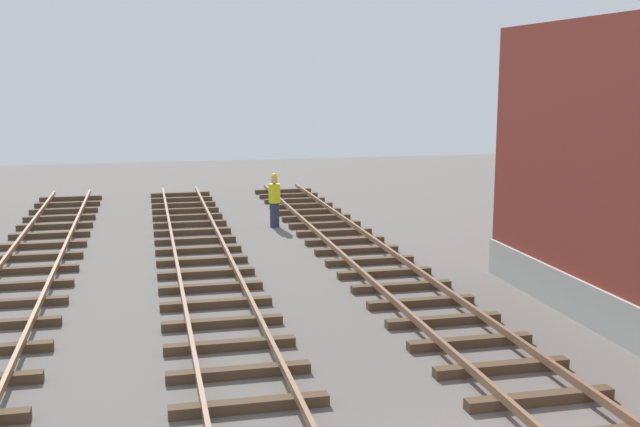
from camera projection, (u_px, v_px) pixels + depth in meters
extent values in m
cube|color=#4C3826|center=(540.00, 399.00, 12.24)|extent=(2.50, 0.24, 0.18)
cube|color=#4C3826|center=(501.00, 368.00, 13.54)|extent=(2.50, 0.24, 0.18)
cube|color=#4C3826|center=(470.00, 342.00, 14.84)|extent=(2.50, 0.24, 0.18)
cube|color=#4C3826|center=(443.00, 321.00, 16.15)|extent=(2.50, 0.24, 0.18)
cube|color=#4C3826|center=(421.00, 302.00, 17.45)|extent=(2.50, 0.24, 0.18)
cube|color=#4C3826|center=(401.00, 287.00, 18.76)|extent=(2.50, 0.24, 0.18)
cube|color=#4C3826|center=(384.00, 273.00, 20.06)|extent=(2.50, 0.24, 0.18)
cube|color=#4C3826|center=(370.00, 261.00, 21.37)|extent=(2.50, 0.24, 0.18)
cube|color=#4C3826|center=(356.00, 250.00, 22.67)|extent=(2.50, 0.24, 0.18)
cube|color=#4C3826|center=(345.00, 241.00, 23.98)|extent=(2.50, 0.24, 0.18)
cube|color=#4C3826|center=(334.00, 232.00, 25.28)|extent=(2.50, 0.24, 0.18)
cube|color=#4C3826|center=(325.00, 225.00, 26.58)|extent=(2.50, 0.24, 0.18)
cube|color=#4C3826|center=(316.00, 218.00, 27.89)|extent=(2.50, 0.24, 0.18)
cube|color=#4C3826|center=(308.00, 212.00, 29.19)|extent=(2.50, 0.24, 0.18)
cube|color=#4C3826|center=(301.00, 206.00, 30.50)|extent=(2.50, 0.24, 0.18)
cube|color=#4C3826|center=(295.00, 200.00, 31.80)|extent=(2.50, 0.24, 0.18)
cube|color=#4C3826|center=(289.00, 196.00, 33.11)|extent=(2.50, 0.24, 0.18)
cube|color=#4C3826|center=(283.00, 191.00, 34.41)|extent=(2.50, 0.24, 0.18)
cube|color=#4C3826|center=(250.00, 406.00, 11.99)|extent=(2.50, 0.24, 0.18)
cube|color=#4C3826|center=(239.00, 372.00, 13.33)|extent=(2.50, 0.24, 0.18)
cube|color=#4C3826|center=(230.00, 345.00, 14.66)|extent=(2.50, 0.24, 0.18)
cube|color=#4C3826|center=(223.00, 323.00, 16.00)|extent=(2.50, 0.24, 0.18)
cube|color=#4C3826|center=(216.00, 304.00, 17.34)|extent=(2.50, 0.24, 0.18)
cube|color=#4C3826|center=(211.00, 288.00, 18.68)|extent=(2.50, 0.24, 0.18)
cube|color=#4C3826|center=(206.00, 273.00, 20.02)|extent=(2.50, 0.24, 0.18)
cube|color=#4C3826|center=(202.00, 261.00, 21.36)|extent=(2.50, 0.24, 0.18)
cube|color=#4C3826|center=(199.00, 250.00, 22.70)|extent=(2.50, 0.24, 0.18)
cube|color=#4C3826|center=(195.00, 241.00, 24.03)|extent=(2.50, 0.24, 0.18)
cube|color=#4C3826|center=(193.00, 232.00, 25.37)|extent=(2.50, 0.24, 0.18)
cube|color=#4C3826|center=(190.00, 224.00, 26.71)|extent=(2.50, 0.24, 0.18)
cube|color=#4C3826|center=(188.00, 217.00, 28.05)|extent=(2.50, 0.24, 0.18)
cube|color=#4C3826|center=(186.00, 211.00, 29.39)|extent=(2.50, 0.24, 0.18)
cube|color=#4C3826|center=(184.00, 205.00, 30.73)|extent=(2.50, 0.24, 0.18)
cube|color=#4C3826|center=(182.00, 199.00, 32.07)|extent=(2.50, 0.24, 0.18)
cube|color=#4C3826|center=(180.00, 195.00, 33.41)|extent=(2.50, 0.24, 0.18)
cube|color=#4C3826|center=(10.00, 303.00, 17.38)|extent=(2.50, 0.24, 0.18)
cube|color=#4C3826|center=(21.00, 285.00, 18.87)|extent=(2.50, 0.24, 0.18)
cube|color=#4C3826|center=(30.00, 270.00, 20.37)|extent=(2.50, 0.24, 0.18)
cube|color=#4C3826|center=(37.00, 257.00, 21.87)|extent=(2.50, 0.24, 0.18)
cube|color=#4C3826|center=(44.00, 245.00, 23.36)|extent=(2.50, 0.24, 0.18)
cube|color=#4C3826|center=(50.00, 235.00, 24.86)|extent=(2.50, 0.24, 0.18)
cube|color=#4C3826|center=(55.00, 226.00, 26.35)|extent=(2.50, 0.24, 0.18)
cube|color=#4C3826|center=(60.00, 218.00, 27.85)|extent=(2.50, 0.24, 0.18)
cube|color=#4C3826|center=(64.00, 211.00, 29.35)|extent=(2.50, 0.24, 0.18)
cube|color=#4C3826|center=(68.00, 204.00, 30.84)|extent=(2.50, 0.24, 0.18)
cube|color=#4C3826|center=(71.00, 198.00, 32.34)|extent=(2.50, 0.24, 0.18)
cylinder|color=#262D4C|center=(275.00, 215.00, 26.60)|extent=(0.32, 0.32, 0.85)
cylinder|color=yellow|center=(274.00, 193.00, 26.47)|extent=(0.40, 0.40, 0.65)
sphere|color=tan|center=(274.00, 180.00, 26.39)|extent=(0.24, 0.24, 0.24)
sphere|color=yellow|center=(274.00, 176.00, 26.37)|extent=(0.22, 0.22, 0.22)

